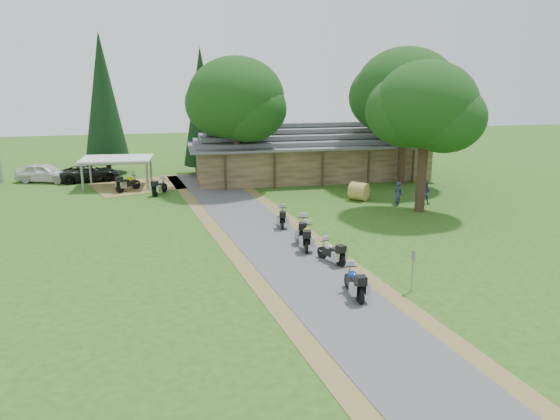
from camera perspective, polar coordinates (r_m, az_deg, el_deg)
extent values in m
plane|color=#2A4E16|center=(25.83, 3.19, -7.21)|extent=(120.00, 120.00, 0.00)
plane|color=#4E4E50|center=(29.38, 0.30, -4.42)|extent=(51.95, 51.95, 0.00)
imported|color=silver|center=(51.07, -23.42, 3.82)|extent=(4.22, 6.54, 2.02)
imported|color=black|center=(50.11, -19.26, 4.07)|extent=(3.27, 5.78, 2.09)
imported|color=navy|center=(39.69, 12.18, 1.89)|extent=(0.71, 0.70, 2.05)
imported|color=navy|center=(40.76, 14.92, 1.99)|extent=(0.68, 0.65, 1.95)
imported|color=navy|center=(40.33, 12.24, 1.97)|extent=(0.41, 0.55, 1.88)
cylinder|color=olive|center=(40.92, 8.24, 1.95)|extent=(1.81, 1.82, 1.34)
cone|color=black|center=(50.11, -8.16, 10.10)|extent=(3.56, 3.56, 11.37)
cone|color=black|center=(52.64, -17.94, 10.49)|extent=(4.04, 4.04, 12.70)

